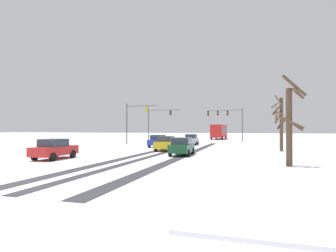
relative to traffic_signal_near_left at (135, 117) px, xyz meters
name	(u,v)px	position (x,y,z in m)	size (l,w,h in m)	color
ground_plane	(9,184)	(7.50, -31.06, -4.38)	(300.00, 300.00, 0.00)	white
wheel_track_left_lane	(166,152)	(9.32, -13.49, -4.37)	(0.74, 38.67, 0.01)	#38383D
wheel_track_right_lane	(191,153)	(11.97, -13.49, -4.37)	(0.95, 38.67, 0.01)	#38383D
wheel_track_center	(152,152)	(7.77, -13.49, -4.37)	(0.93, 38.67, 0.01)	#38383D
sidewalk_kerb_right	(252,156)	(17.80, -15.24, -4.32)	(4.00, 38.67, 0.12)	white
traffic_signal_near_left	(135,117)	(0.00, 0.00, 0.00)	(5.27, 0.52, 6.50)	#47474C
traffic_signal_far_left	(157,119)	(0.41, 10.15, 0.08)	(6.52, 0.49, 6.50)	#47474C
traffic_signal_far_right	(227,117)	(13.56, 14.28, 0.45)	(7.11, 0.72, 6.50)	#47474C
car_silver_lead	(191,139)	(9.18, 0.46, -3.56)	(2.01, 4.19, 1.62)	#B7BABF
car_blue_second	(158,141)	(5.99, -6.00, -3.56)	(1.86, 4.11, 1.62)	#233899
car_yellow_cab_third	(166,143)	(8.80, -11.66, -3.56)	(1.94, 4.16, 1.62)	yellow
car_dark_green_fourth	(182,146)	(11.67, -16.11, -3.56)	(1.96, 4.16, 1.62)	#194C2D
car_red_fifth	(54,149)	(2.61, -22.12, -3.56)	(1.91, 4.14, 1.62)	red
bus_oncoming	(219,131)	(10.86, 24.89, -2.39)	(2.93, 11.07, 3.38)	#B21E1E
bare_tree_sidewalk_near	(289,122)	(20.08, -21.50, -1.54)	(1.91, 1.91, 5.80)	#4C3828
bare_tree_sidewalk_mid	(281,122)	(20.90, -8.75, -1.20)	(1.86, 1.71, 6.09)	#4C3828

